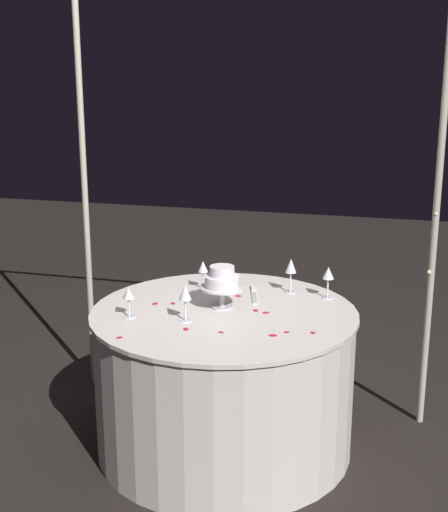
{
  "coord_description": "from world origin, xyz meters",
  "views": [
    {
      "loc": [
        0.85,
        -3.13,
        1.88
      ],
      "look_at": [
        0.0,
        0.0,
        1.01
      ],
      "focal_mm": 49.22,
      "sensor_mm": 36.0,
      "label": 1
    }
  ],
  "objects_px": {
    "wine_glass_3": "(129,295)",
    "wine_glass_4": "(185,294)",
    "wine_glass_0": "(203,269)",
    "main_table": "(224,379)",
    "tiered_cake": "(222,281)",
    "cake_knife": "(254,293)",
    "decorative_arch": "(250,138)",
    "wine_glass_1": "(328,275)",
    "wine_glass_2": "(291,267)"
  },
  "relations": [
    {
      "from": "wine_glass_3",
      "to": "wine_glass_4",
      "type": "relative_size",
      "value": 0.82
    },
    {
      "from": "tiered_cake",
      "to": "cake_knife",
      "type": "bearing_deg",
      "value": 66.98
    },
    {
      "from": "wine_glass_1",
      "to": "wine_glass_2",
      "type": "xyz_separation_m",
      "value": [
        -0.2,
        0.04,
        0.01
      ]
    },
    {
      "from": "wine_glass_4",
      "to": "decorative_arch",
      "type": "bearing_deg",
      "value": 79.01
    },
    {
      "from": "wine_glass_3",
      "to": "cake_knife",
      "type": "bearing_deg",
      "value": 45.32
    },
    {
      "from": "tiered_cake",
      "to": "wine_glass_2",
      "type": "bearing_deg",
      "value": 48.52
    },
    {
      "from": "wine_glass_0",
      "to": "cake_knife",
      "type": "relative_size",
      "value": 0.54
    },
    {
      "from": "wine_glass_3",
      "to": "wine_glass_4",
      "type": "bearing_deg",
      "value": 4.32
    },
    {
      "from": "wine_glass_1",
      "to": "wine_glass_4",
      "type": "height_order",
      "value": "wine_glass_4"
    },
    {
      "from": "wine_glass_0",
      "to": "cake_knife",
      "type": "height_order",
      "value": "wine_glass_0"
    },
    {
      "from": "main_table",
      "to": "wine_glass_4",
      "type": "distance_m",
      "value": 0.55
    },
    {
      "from": "wine_glass_0",
      "to": "wine_glass_4",
      "type": "xyz_separation_m",
      "value": [
        0.06,
        -0.49,
        0.02
      ]
    },
    {
      "from": "wine_glass_3",
      "to": "cake_knife",
      "type": "height_order",
      "value": "wine_glass_3"
    },
    {
      "from": "wine_glass_1",
      "to": "wine_glass_0",
      "type": "bearing_deg",
      "value": -177.89
    },
    {
      "from": "wine_glass_2",
      "to": "wine_glass_3",
      "type": "bearing_deg",
      "value": -139.5
    },
    {
      "from": "wine_glass_0",
      "to": "main_table",
      "type": "bearing_deg",
      "value": -57.0
    },
    {
      "from": "cake_knife",
      "to": "wine_glass_2",
      "type": "bearing_deg",
      "value": 23.03
    },
    {
      "from": "wine_glass_0",
      "to": "wine_glass_3",
      "type": "relative_size",
      "value": 1.06
    },
    {
      "from": "tiered_cake",
      "to": "wine_glass_3",
      "type": "xyz_separation_m",
      "value": [
        -0.39,
        -0.25,
        -0.03
      ]
    },
    {
      "from": "wine_glass_0",
      "to": "tiered_cake",
      "type": "bearing_deg",
      "value": -55.84
    },
    {
      "from": "decorative_arch",
      "to": "wine_glass_1",
      "type": "relative_size",
      "value": 14.28
    },
    {
      "from": "tiered_cake",
      "to": "wine_glass_2",
      "type": "relative_size",
      "value": 1.19
    },
    {
      "from": "wine_glass_4",
      "to": "wine_glass_2",
      "type": "bearing_deg",
      "value": 54.21
    },
    {
      "from": "decorative_arch",
      "to": "main_table",
      "type": "distance_m",
      "value": 1.27
    },
    {
      "from": "wine_glass_2",
      "to": "wine_glass_4",
      "type": "relative_size",
      "value": 1.03
    },
    {
      "from": "wine_glass_4",
      "to": "cake_knife",
      "type": "bearing_deg",
      "value": 65.36
    },
    {
      "from": "wine_glass_1",
      "to": "cake_knife",
      "type": "relative_size",
      "value": 0.57
    },
    {
      "from": "tiered_cake",
      "to": "wine_glass_4",
      "type": "height_order",
      "value": "tiered_cake"
    },
    {
      "from": "decorative_arch",
      "to": "wine_glass_2",
      "type": "xyz_separation_m",
      "value": [
        0.26,
        -0.16,
        -0.65
      ]
    },
    {
      "from": "tiered_cake",
      "to": "wine_glass_3",
      "type": "relative_size",
      "value": 1.48
    },
    {
      "from": "decorative_arch",
      "to": "wine_glass_3",
      "type": "distance_m",
      "value": 1.08
    },
    {
      "from": "tiered_cake",
      "to": "wine_glass_3",
      "type": "distance_m",
      "value": 0.47
    },
    {
      "from": "wine_glass_0",
      "to": "cake_knife",
      "type": "xyz_separation_m",
      "value": [
        0.28,
        -0.01,
        -0.11
      ]
    },
    {
      "from": "wine_glass_2",
      "to": "wine_glass_4",
      "type": "distance_m",
      "value": 0.69
    },
    {
      "from": "wine_glass_2",
      "to": "wine_glass_0",
      "type": "bearing_deg",
      "value": -172.02
    },
    {
      "from": "wine_glass_4",
      "to": "main_table",
      "type": "bearing_deg",
      "value": 53.65
    },
    {
      "from": "decorative_arch",
      "to": "cake_knife",
      "type": "height_order",
      "value": "decorative_arch"
    },
    {
      "from": "main_table",
      "to": "tiered_cake",
      "type": "xyz_separation_m",
      "value": [
        -0.02,
        0.05,
        0.5
      ]
    },
    {
      "from": "tiered_cake",
      "to": "wine_glass_1",
      "type": "distance_m",
      "value": 0.56
    },
    {
      "from": "main_table",
      "to": "wine_glass_0",
      "type": "height_order",
      "value": "wine_glass_0"
    },
    {
      "from": "wine_glass_0",
      "to": "wine_glass_4",
      "type": "height_order",
      "value": "wine_glass_4"
    },
    {
      "from": "decorative_arch",
      "to": "main_table",
      "type": "xyz_separation_m",
      "value": [
        -0.0,
        -0.53,
        -1.16
      ]
    },
    {
      "from": "cake_knife",
      "to": "tiered_cake",
      "type": "bearing_deg",
      "value": -113.02
    },
    {
      "from": "main_table",
      "to": "wine_glass_3",
      "type": "bearing_deg",
      "value": -153.27
    },
    {
      "from": "wine_glass_3",
      "to": "wine_glass_4",
      "type": "distance_m",
      "value": 0.28
    },
    {
      "from": "main_table",
      "to": "wine_glass_4",
      "type": "relative_size",
      "value": 7.29
    },
    {
      "from": "wine_glass_3",
      "to": "wine_glass_4",
      "type": "height_order",
      "value": "wine_glass_4"
    },
    {
      "from": "wine_glass_4",
      "to": "cake_knife",
      "type": "xyz_separation_m",
      "value": [
        0.22,
        0.48,
        -0.13
      ]
    },
    {
      "from": "main_table",
      "to": "tiered_cake",
      "type": "bearing_deg",
      "value": 115.88
    },
    {
      "from": "decorative_arch",
      "to": "cake_knife",
      "type": "bearing_deg",
      "value": -70.83
    }
  ]
}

